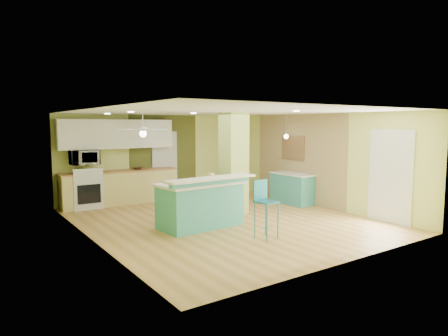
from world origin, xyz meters
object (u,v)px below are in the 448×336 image
at_px(side_counter, 292,188).
at_px(canister, 211,178).
at_px(bar_stool, 264,200).
at_px(fruit_bowl, 137,168).
at_px(peninsula, 201,203).

height_order(side_counter, canister, canister).
relative_size(bar_stool, canister, 5.96).
bearing_deg(bar_stool, fruit_bowl, 89.52).
height_order(peninsula, bar_stool, bar_stool).
bearing_deg(side_counter, canister, -164.49).
distance_m(peninsula, side_counter, 3.55).
distance_m(bar_stool, side_counter, 3.65).
distance_m(peninsula, fruit_bowl, 3.46).
distance_m(peninsula, canister, 0.60).
bearing_deg(side_counter, bar_stool, -142.52).
distance_m(side_counter, fruit_bowl, 4.40).
bearing_deg(canister, peninsula, 152.97).
xyz_separation_m(fruit_bowl, canister, (0.23, -3.54, 0.10)).
bearing_deg(fruit_bowl, side_counter, -37.11).
relative_size(side_counter, canister, 6.96).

